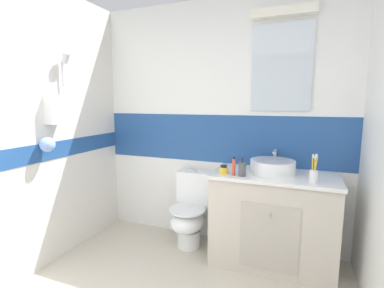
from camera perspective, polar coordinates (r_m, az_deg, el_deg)
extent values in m
cube|color=white|center=(3.14, 5.47, -11.16)|extent=(3.20, 0.10, 0.85)
cube|color=#234C8C|center=(2.98, 5.63, 1.14)|extent=(3.20, 0.10, 0.50)
cube|color=white|center=(2.99, 5.89, 17.01)|extent=(3.20, 0.10, 1.15)
cube|color=silver|center=(2.81, 17.76, 14.63)|extent=(0.54, 0.02, 0.80)
cube|color=white|center=(2.87, 18.19, 24.26)|extent=(0.57, 0.10, 0.08)
cube|color=silver|center=(2.69, -31.88, 2.31)|extent=(0.10, 3.48, 2.50)
cube|color=#234C8C|center=(2.67, -30.85, -2.12)|extent=(0.01, 3.48, 0.16)
cube|color=white|center=(2.78, -26.23, 6.32)|extent=(0.10, 0.14, 0.26)
cylinder|color=silver|center=(2.90, -24.74, 11.05)|extent=(0.02, 0.02, 0.46)
cylinder|color=silver|center=(2.89, -24.47, 15.69)|extent=(0.10, 0.07, 0.11)
sphere|color=#7FA5E5|center=(2.69, -27.38, -0.12)|extent=(0.13, 0.13, 0.13)
cube|color=beige|center=(2.75, 16.04, -14.74)|extent=(1.06, 0.55, 0.82)
cube|color=white|center=(2.61, 16.41, -6.19)|extent=(1.08, 0.57, 0.03)
cube|color=#B6AD9F|center=(2.52, 15.37, -18.03)|extent=(0.48, 0.01, 0.57)
cylinder|color=silver|center=(2.42, 15.53, -13.84)|extent=(0.02, 0.02, 0.03)
cylinder|color=white|center=(2.63, 16.09, -4.42)|extent=(0.40, 0.40, 0.11)
cylinder|color=#AFB1BA|center=(2.62, 16.14, -3.32)|extent=(0.33, 0.33, 0.01)
cylinder|color=silver|center=(2.85, 16.55, -2.84)|extent=(0.03, 0.03, 0.18)
cylinder|color=silver|center=(2.72, 16.43, -1.45)|extent=(0.02, 0.18, 0.02)
cylinder|color=white|center=(3.05, -0.63, -18.58)|extent=(0.24, 0.24, 0.18)
ellipsoid|color=white|center=(2.93, -0.94, -15.43)|extent=(0.34, 0.42, 0.22)
cylinder|color=white|center=(2.89, -0.95, -13.22)|extent=(0.37, 0.37, 0.02)
cube|color=white|center=(3.01, 0.58, -8.89)|extent=(0.36, 0.17, 0.36)
cylinder|color=silver|center=(2.96, 0.58, -5.43)|extent=(0.04, 0.04, 0.02)
cylinder|color=white|center=(2.43, 23.52, -6.08)|extent=(0.06, 0.06, 0.10)
cylinder|color=gold|center=(2.42, 23.72, -4.51)|extent=(0.01, 0.02, 0.17)
cube|color=white|center=(2.41, 23.84, -2.53)|extent=(0.01, 0.02, 0.03)
cylinder|color=gold|center=(2.42, 23.88, -4.35)|extent=(0.03, 0.03, 0.19)
cube|color=white|center=(2.40, 24.01, -2.17)|extent=(0.02, 0.02, 0.03)
cylinder|color=gold|center=(2.42, 23.36, -4.39)|extent=(0.02, 0.01, 0.18)
cube|color=white|center=(2.40, 23.48, -2.27)|extent=(0.01, 0.02, 0.03)
cylinder|color=#4C4C51|center=(2.45, 10.20, -5.07)|extent=(0.06, 0.06, 0.12)
cylinder|color=#262626|center=(2.43, 10.25, -3.27)|extent=(0.01, 0.01, 0.04)
cylinder|color=#262626|center=(2.42, 10.20, -2.91)|extent=(0.01, 0.02, 0.01)
cylinder|color=yellow|center=(2.51, 6.47, -5.39)|extent=(0.08, 0.08, 0.06)
cylinder|color=black|center=(2.50, 6.49, -4.52)|extent=(0.06, 0.06, 0.02)
cylinder|color=#D84C33|center=(2.46, 8.49, -4.68)|extent=(0.03, 0.03, 0.14)
cylinder|color=black|center=(2.45, 8.53, -2.81)|extent=(0.02, 0.02, 0.02)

